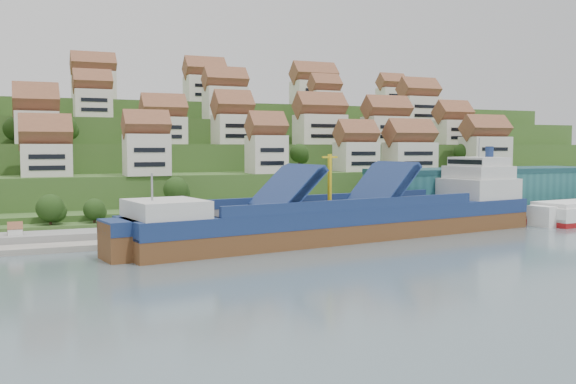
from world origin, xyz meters
name	(u,v)px	position (x,y,z in m)	size (l,w,h in m)	color
ground	(325,239)	(0.00, 0.00, 0.00)	(300.00, 300.00, 0.00)	slate
quay	(376,220)	(20.00, 15.00, 1.10)	(180.00, 14.00, 2.20)	gray
hillside	(189,167)	(0.00, 103.55, 10.66)	(260.00, 128.00, 31.00)	#2D4C1E
hillside_village	(239,121)	(3.22, 60.33, 24.35)	(156.31, 62.63, 28.32)	silver
hillside_trees	(184,149)	(-16.12, 44.73, 16.78)	(139.30, 62.23, 31.57)	#234216
warehouse	(485,188)	(52.00, 17.00, 7.20)	(60.00, 15.00, 10.00)	#235D5F
flagpole	(380,196)	(18.11, 10.00, 6.88)	(1.28, 0.16, 8.00)	gray
cargo_ship	(359,219)	(6.65, -1.06, 3.59)	(87.25, 26.48, 19.23)	brown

